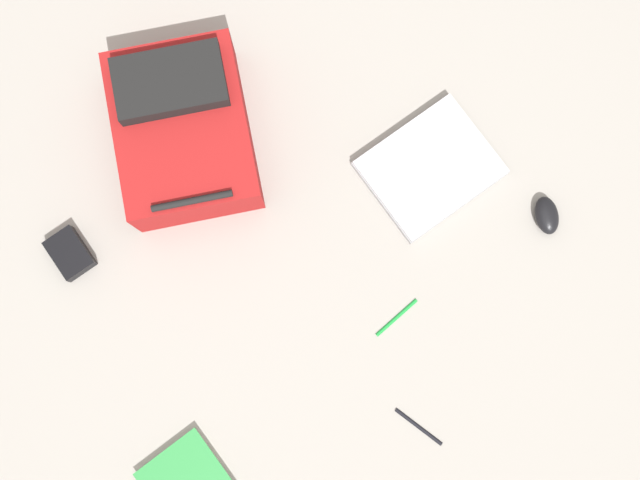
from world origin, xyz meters
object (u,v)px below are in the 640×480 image
at_px(backpack, 183,129).
at_px(pen_black, 397,317).
at_px(laptop, 430,168).
at_px(power_brick, 70,254).
at_px(pen_blue, 419,427).
at_px(computer_mouse, 547,215).

relative_size(backpack, pen_black, 3.52).
xyz_separation_m(laptop, power_brick, (0.90, -0.12, 0.00)).
bearing_deg(pen_black, power_brick, -32.31).
bearing_deg(backpack, pen_black, 117.63).
relative_size(laptop, pen_black, 2.75).
xyz_separation_m(laptop, pen_blue, (0.26, 0.57, -0.01)).
height_order(backpack, laptop, backpack).
bearing_deg(pen_black, laptop, -124.67).
distance_m(backpack, pen_black, 0.69).
xyz_separation_m(computer_mouse, pen_blue, (0.48, 0.36, -0.02)).
distance_m(computer_mouse, power_brick, 1.17).
xyz_separation_m(power_brick, pen_black, (-0.68, 0.43, -0.01)).
distance_m(laptop, pen_black, 0.38).
distance_m(power_brick, pen_blue, 0.94).
relative_size(pen_black, pen_blue, 0.97).
relative_size(laptop, power_brick, 3.16).
height_order(backpack, power_brick, backpack).
bearing_deg(pen_black, pen_blue, 79.31).
distance_m(computer_mouse, pen_black, 0.45).
bearing_deg(computer_mouse, backpack, -21.48).
bearing_deg(power_brick, pen_blue, 132.59).
distance_m(laptop, power_brick, 0.91).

